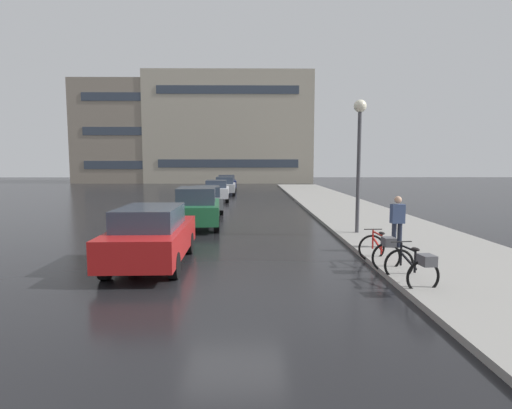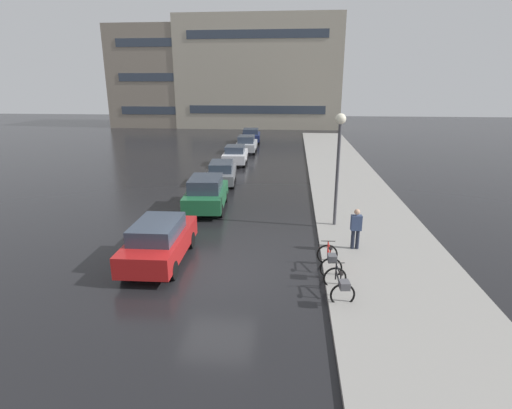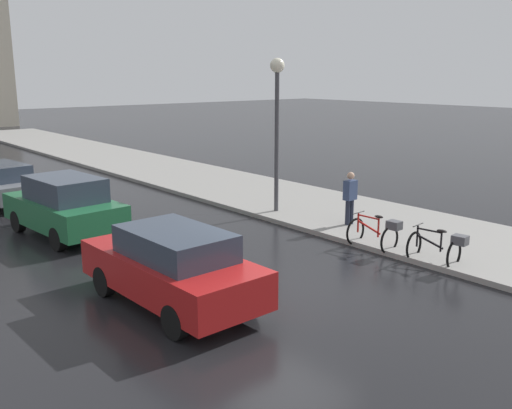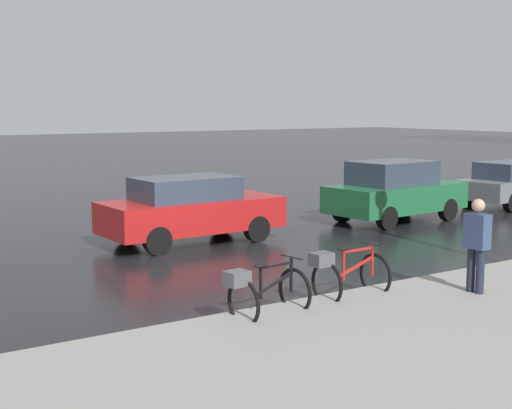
% 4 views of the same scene
% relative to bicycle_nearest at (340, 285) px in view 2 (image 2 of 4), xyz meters
% --- Properties ---
extents(ground_plane, '(140.00, 140.00, 0.00)m').
position_rel_bicycle_nearest_xyz_m(ground_plane, '(-3.95, 1.11, -0.49)').
color(ground_plane, black).
extents(sidewalk_kerb, '(4.80, 60.00, 0.14)m').
position_rel_bicycle_nearest_xyz_m(sidewalk_kerb, '(2.05, 11.11, -0.42)').
color(sidewalk_kerb, gray).
rests_on(sidewalk_kerb, ground).
extents(bicycle_nearest, '(0.87, 1.41, 0.95)m').
position_rel_bicycle_nearest_xyz_m(bicycle_nearest, '(0.00, 0.00, 0.00)').
color(bicycle_nearest, black).
rests_on(bicycle_nearest, ground).
extents(bicycle_second, '(0.80, 1.44, 0.97)m').
position_rel_bicycle_nearest_xyz_m(bicycle_second, '(-0.16, 1.76, 0.01)').
color(bicycle_second, black).
rests_on(bicycle_second, ground).
extents(car_red, '(1.91, 4.36, 1.60)m').
position_rel_bicycle_nearest_xyz_m(car_red, '(-6.21, 2.09, 0.34)').
color(car_red, '#AD1919').
rests_on(car_red, ground).
extents(car_green, '(2.18, 4.28, 1.73)m').
position_rel_bicycle_nearest_xyz_m(car_green, '(-5.86, 8.46, 0.39)').
color(car_green, '#1E6038').
rests_on(car_green, ground).
extents(car_grey, '(2.10, 4.35, 1.47)m').
position_rel_bicycle_nearest_xyz_m(car_grey, '(-6.04, 13.93, 0.28)').
color(car_grey, slate).
rests_on(car_grey, ground).
extents(car_white, '(1.95, 3.94, 1.53)m').
position_rel_bicycle_nearest_xyz_m(car_white, '(-6.08, 20.35, 0.30)').
color(car_white, silver).
rests_on(car_white, ground).
extents(car_silver, '(1.86, 4.22, 1.59)m').
position_rel_bicycle_nearest_xyz_m(car_silver, '(-5.86, 26.17, 0.32)').
color(car_silver, '#B2B5BA').
rests_on(car_silver, ground).
extents(car_navy, '(2.19, 4.00, 1.54)m').
position_rel_bicycle_nearest_xyz_m(car_navy, '(-6.12, 32.52, 0.31)').
color(car_navy, navy).
rests_on(car_navy, ground).
extents(pedestrian, '(0.41, 0.26, 1.73)m').
position_rel_bicycle_nearest_xyz_m(pedestrian, '(0.96, 3.67, 0.49)').
color(pedestrian, '#1E2333').
rests_on(pedestrian, ground).
extents(streetlamp, '(0.46, 0.46, 5.05)m').
position_rel_bicycle_nearest_xyz_m(streetlamp, '(0.44, 6.38, 3.13)').
color(streetlamp, '#424247').
rests_on(streetlamp, ground).
extents(building_facade_main, '(23.04, 10.18, 15.19)m').
position_rel_bicycle_nearest_xyz_m(building_facade_main, '(-6.69, 50.64, 7.11)').
color(building_facade_main, '#B2A893').
rests_on(building_facade_main, ground).
extents(building_facade_side, '(21.88, 11.06, 14.08)m').
position_rel_bicycle_nearest_xyz_m(building_facade_side, '(-17.15, 51.18, 6.56)').
color(building_facade_side, gray).
rests_on(building_facade_side, ground).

